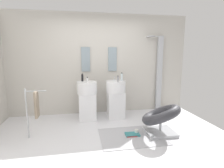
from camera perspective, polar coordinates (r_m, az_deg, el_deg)
ground_plane at (r=3.47m, az=-0.84°, el=-17.62°), size 4.80×3.60×0.04m
rear_partition at (r=4.73m, az=-4.22°, el=6.35°), size 4.80×0.10×2.60m
pedestal_sink_left at (r=4.30m, az=-7.97°, el=-4.87°), size 0.48×0.48×1.02m
pedestal_sink_right at (r=4.39m, az=1.23°, el=-4.50°), size 0.48×0.48×1.02m
vanity_mirror_left at (r=4.63m, az=-8.50°, el=7.86°), size 0.22×0.03×0.62m
vanity_mirror_right at (r=4.71m, az=0.13°, el=7.99°), size 0.22×0.03×0.62m
shower_column at (r=5.08m, az=14.83°, el=3.79°), size 0.49×0.24×2.05m
lounge_chair at (r=3.66m, az=15.46°, el=-10.21°), size 1.10×1.10×0.65m
towel_rack at (r=3.60m, az=-23.57°, el=-6.35°), size 0.37×0.22×0.95m
area_rug at (r=3.57m, az=6.43°, el=-16.43°), size 1.23×0.90×0.01m
magazine_teal at (r=3.61m, az=6.57°, el=-15.81°), size 0.29×0.20×0.03m
magazine_red at (r=3.59m, az=6.24°, el=-16.06°), size 0.21×0.16×0.02m
coffee_mug at (r=3.67m, az=7.89°, el=-14.93°), size 0.08×0.08×0.08m
soap_bottle_black at (r=4.30m, az=-9.55°, el=2.02°), size 0.05×0.05×0.18m
soap_bottle_grey at (r=4.14m, az=1.90°, el=1.60°), size 0.04×0.04×0.15m
soap_bottle_white at (r=4.06m, az=-7.93°, el=1.24°), size 0.04×0.04×0.13m
soap_bottle_clear at (r=4.35m, az=3.15°, el=2.31°), size 0.06×0.06×0.20m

